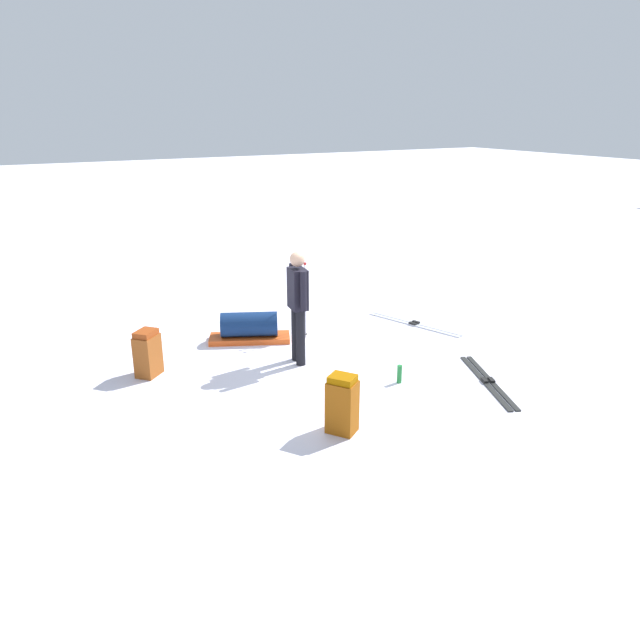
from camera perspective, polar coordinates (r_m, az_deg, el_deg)
The scene contains 9 objects.
ground_plane at distance 9.06m, azimuth 0.00°, elevation -4.18°, with size 80.00×80.00×0.00m, color white.
skier_standing at distance 8.81m, azimuth -2.10°, elevation 1.74°, with size 0.57×0.26×1.70m.
ski_pair_near at distance 10.82m, azimuth 8.88°, elevation -0.37°, with size 1.82×0.78×0.05m.
ski_pair_far at distance 8.80m, azimuth 15.55°, elevation -5.60°, with size 1.71×0.83×0.05m.
backpack_large_dark at distance 8.92m, azimuth -15.94°, elevation -3.06°, with size 0.43×0.44×0.68m.
backpack_bright at distance 7.12m, azimuth 2.11°, elevation -7.96°, with size 0.42×0.41×0.72m.
ski_poles_planted_near at distance 9.91m, azimuth -1.64°, elevation 2.31°, with size 0.18×0.10×1.29m.
gear_sled at distance 9.94m, azimuth -6.68°, elevation -0.75°, with size 0.95×1.38×0.49m.
thermos_bottle at distance 8.49m, azimuth 7.50°, elevation -5.07°, with size 0.07×0.07×0.26m, color #1F7B34.
Camera 1 is at (7.25, -4.07, 3.61)m, focal length 33.94 mm.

